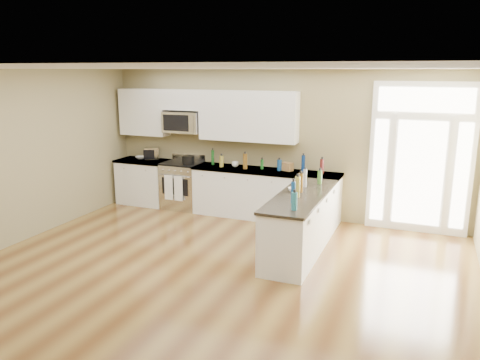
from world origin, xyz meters
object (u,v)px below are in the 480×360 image
(kitchen_range, at_px, (183,185))
(stockpot, at_px, (188,160))
(peninsula_cabinet, at_px, (301,225))
(toaster_oven, at_px, (152,153))

(kitchen_range, bearing_deg, stockpot, -27.82)
(peninsula_cabinet, relative_size, toaster_oven, 7.98)
(peninsula_cabinet, xyz_separation_m, stockpot, (-2.66, 1.34, 0.61))
(toaster_oven, bearing_deg, peninsula_cabinet, -47.96)
(kitchen_range, xyz_separation_m, toaster_oven, (-0.78, 0.14, 0.58))
(peninsula_cabinet, bearing_deg, stockpot, 153.32)
(peninsula_cabinet, distance_m, toaster_oven, 4.04)
(kitchen_range, relative_size, stockpot, 4.47)
(peninsula_cabinet, relative_size, kitchen_range, 2.15)
(stockpot, xyz_separation_m, toaster_oven, (-0.99, 0.25, 0.02))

